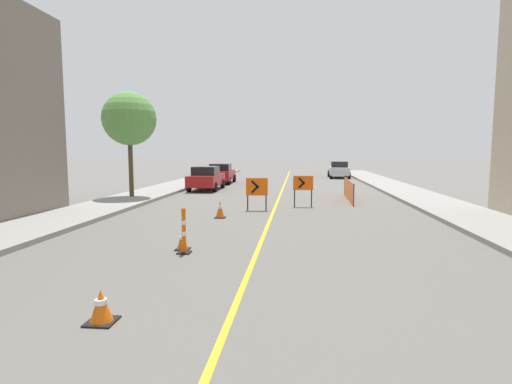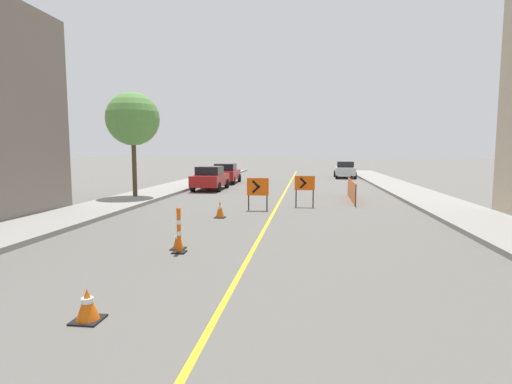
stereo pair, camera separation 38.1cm
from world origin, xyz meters
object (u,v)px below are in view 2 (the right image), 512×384
object	(u,v)px
delineator_post_rear	(179,233)
street_tree_left_near	(133,119)
parked_car_curb_near	(210,178)
traffic_cone_fifth	(220,209)
traffic_cone_fourth	(178,240)
parked_car_curb_mid	(226,173)
parked_car_curb_far	(345,170)
traffic_cone_third	(87,305)
arrow_barricade_primary	(258,188)
arrow_barricade_secondary	(305,185)

from	to	relation	value
delineator_post_rear	street_tree_left_near	world-z (taller)	street_tree_left_near
parked_car_curb_near	street_tree_left_near	world-z (taller)	street_tree_left_near
traffic_cone_fifth	parked_car_curb_near	bearing A→B (deg)	105.80
traffic_cone_fourth	parked_car_curb_mid	size ratio (longest dim) A/B	0.12
delineator_post_rear	parked_car_curb_far	distance (m)	30.26
traffic_cone_third	street_tree_left_near	bearing A→B (deg)	111.65
delineator_post_rear	street_tree_left_near	xyz separation A→B (m)	(-6.08, 10.85, 3.81)
parked_car_curb_mid	traffic_cone_fifth	bearing A→B (deg)	-81.53
parked_car_curb_mid	parked_car_curb_far	size ratio (longest dim) A/B	1.00
traffic_cone_fourth	traffic_cone_fifth	distance (m)	5.11
traffic_cone_third	street_tree_left_near	xyz separation A→B (m)	(-5.98, 15.08, 4.07)
arrow_barricade_primary	parked_car_curb_near	bearing A→B (deg)	113.22
traffic_cone_fifth	parked_car_curb_near	distance (m)	11.29
traffic_cone_fourth	street_tree_left_near	xyz separation A→B (m)	(-5.93, 10.49, 4.07)
arrow_barricade_secondary	street_tree_left_near	bearing A→B (deg)	167.53
parked_car_curb_near	parked_car_curb_mid	distance (m)	5.51
parked_car_curb_near	parked_car_curb_mid	size ratio (longest dim) A/B	0.99
parked_car_curb_mid	traffic_cone_third	bearing A→B (deg)	-85.43
traffic_cone_third	arrow_barricade_primary	distance (m)	11.92
parked_car_curb_near	traffic_cone_third	bearing A→B (deg)	-82.05
traffic_cone_fourth	arrow_barricade_primary	bearing A→B (deg)	80.15
traffic_cone_third	parked_car_curb_far	xyz separation A→B (m)	(6.96, 33.69, 0.54)
arrow_barricade_primary	arrow_barricade_secondary	distance (m)	2.45
traffic_cone_fifth	delineator_post_rear	xyz separation A→B (m)	(0.13, -5.47, 0.19)
traffic_cone_fifth	arrow_barricade_primary	bearing A→B (deg)	59.88
arrow_barricade_secondary	arrow_barricade_primary	bearing A→B (deg)	-147.83
parked_car_curb_near	street_tree_left_near	distance (m)	7.12
delineator_post_rear	parked_car_curb_far	xyz separation A→B (m)	(6.87, 29.47, 0.28)
traffic_cone_third	traffic_cone_fourth	xyz separation A→B (m)	(-0.06, 4.58, -0.00)
traffic_cone_third	parked_car_curb_near	xyz separation A→B (m)	(-3.11, 20.55, 0.54)
arrow_barricade_secondary	parked_car_curb_far	distance (m)	20.86
parked_car_curb_mid	delineator_post_rear	bearing A→B (deg)	-83.87
traffic_cone_third	traffic_cone_fourth	world-z (taller)	traffic_cone_third
delineator_post_rear	parked_car_curb_far	bearing A→B (deg)	76.89
parked_car_curb_near	parked_car_curb_far	distance (m)	16.56
parked_car_curb_far	traffic_cone_third	bearing A→B (deg)	-99.20
parked_car_curb_near	parked_car_curb_mid	xyz separation A→B (m)	(-0.06, 5.51, 0.00)
arrow_barricade_primary	parked_car_curb_far	distance (m)	22.61
traffic_cone_fourth	traffic_cone_third	bearing A→B (deg)	-89.31
parked_car_curb_far	parked_car_curb_mid	bearing A→B (deg)	-140.54
parked_car_curb_far	traffic_cone_fifth	bearing A→B (deg)	-103.78
arrow_barricade_primary	arrow_barricade_secondary	size ratio (longest dim) A/B	0.98
arrow_barricade_secondary	parked_car_curb_mid	size ratio (longest dim) A/B	0.34
arrow_barricade_primary	arrow_barricade_secondary	xyz separation A→B (m)	(2.06, 1.34, 0.06)
arrow_barricade_secondary	delineator_post_rear	bearing A→B (deg)	-110.32
traffic_cone_fourth	parked_car_curb_mid	xyz separation A→B (m)	(-3.11, 21.48, 0.55)
arrow_barricade_primary	parked_car_curb_near	distance (m)	9.73
traffic_cone_third	traffic_cone_fifth	xyz separation A→B (m)	(-0.04, 9.69, 0.08)
arrow_barricade_secondary	parked_car_curb_far	size ratio (longest dim) A/B	0.34
arrow_barricade_secondary	street_tree_left_near	size ratio (longest dim) A/B	0.26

